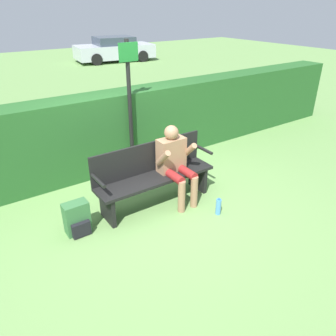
{
  "coord_description": "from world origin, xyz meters",
  "views": [
    {
      "loc": [
        -2.31,
        -3.67,
        2.81
      ],
      "look_at": [
        0.15,
        -0.1,
        0.62
      ],
      "focal_mm": 35.0,
      "sensor_mm": 36.0,
      "label": 1
    }
  ],
  "objects": [
    {
      "name": "water_bottle",
      "position": [
        0.6,
        -0.76,
        0.13
      ],
      "size": [
        0.08,
        0.08,
        0.27
      ],
      "color": "#4C8CCC",
      "rests_on": "ground"
    },
    {
      "name": "parked_car",
      "position": [
        5.75,
        13.05,
        0.6
      ],
      "size": [
        4.23,
        2.32,
        1.24
      ],
      "rotation": [
        0.0,
        0.0,
        -0.13
      ],
      "color": "#B7BCC6",
      "rests_on": "ground"
    },
    {
      "name": "person_seated",
      "position": [
        0.31,
        -0.06,
        0.68
      ],
      "size": [
        0.56,
        0.6,
        1.21
      ],
      "color": "#997051",
      "rests_on": "ground"
    },
    {
      "name": "backpack",
      "position": [
        -1.26,
        0.0,
        0.22
      ],
      "size": [
        0.33,
        0.26,
        0.46
      ],
      "color": "#336638",
      "rests_on": "ground"
    },
    {
      "name": "ground_plane",
      "position": [
        0.0,
        0.0,
        0.0
      ],
      "size": [
        40.0,
        40.0,
        0.0
      ],
      "primitive_type": "plane",
      "color": "#668E4C"
    },
    {
      "name": "signpost",
      "position": [
        0.26,
        1.19,
        1.32
      ],
      "size": [
        0.34,
        0.09,
        2.31
      ],
      "color": "black",
      "rests_on": "ground"
    },
    {
      "name": "park_bench",
      "position": [
        0.0,
        0.07,
        0.49
      ],
      "size": [
        1.88,
        0.46,
        0.95
      ],
      "color": "black",
      "rests_on": "ground"
    },
    {
      "name": "hedge_back",
      "position": [
        0.0,
        1.58,
        0.7
      ],
      "size": [
        12.0,
        0.59,
        1.41
      ],
      "color": "#235623",
      "rests_on": "ground"
    }
  ]
}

